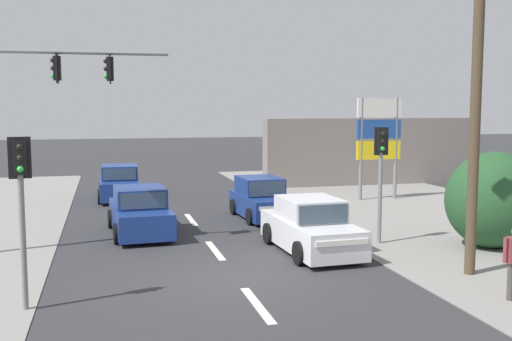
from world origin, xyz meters
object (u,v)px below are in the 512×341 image
sedan_crossing_left (120,184)px  sedan_oncoming_mid (310,228)px  utility_pole_foreground_right (474,41)px  hatchback_kerbside_parked (261,199)px  shopping_plaza_sign (379,134)px  pedestal_signal_left_kerb (21,194)px  traffic_signal_mast (29,107)px  pedestal_signal_right_kerb (381,165)px  sedan_oncoming_near (140,213)px

sedan_crossing_left → sedan_oncoming_mid: bearing=-66.4°
utility_pole_foreground_right → hatchback_kerbside_parked: 10.53m
utility_pole_foreground_right → shopping_plaza_sign: 12.70m
shopping_plaza_sign → pedestal_signal_left_kerb: bearing=-138.5°
shopping_plaza_sign → sedan_oncoming_mid: shopping_plaza_sign is taller
utility_pole_foreground_right → hatchback_kerbside_parked: (-2.94, 8.77, -5.02)m
traffic_signal_mast → sedan_oncoming_mid: (7.73, -1.94, -3.44)m
pedestal_signal_right_kerb → shopping_plaza_sign: (3.90, 8.24, 0.57)m
traffic_signal_mast → sedan_oncoming_near: 4.96m
utility_pole_foreground_right → traffic_signal_mast: 11.95m
sedan_oncoming_near → sedan_crossing_left: same height
sedan_oncoming_mid → sedan_oncoming_near: bearing=141.3°
traffic_signal_mast → shopping_plaza_sign: (13.99, 6.72, -1.16)m
shopping_plaza_sign → sedan_oncoming_near: (-10.89, -4.96, -2.28)m
shopping_plaza_sign → sedan_oncoming_mid: 10.94m
utility_pole_foreground_right → traffic_signal_mast: utility_pole_foreground_right is taller
pedestal_signal_right_kerb → sedan_oncoming_near: size_ratio=0.82×
traffic_signal_mast → pedestal_signal_right_kerb: (10.10, -1.52, -1.73)m
utility_pole_foreground_right → sedan_oncoming_mid: bearing=131.7°
pedestal_signal_right_kerb → pedestal_signal_left_kerb: same height
traffic_signal_mast → pedestal_signal_left_kerb: bearing=-85.9°
pedestal_signal_right_kerb → pedestal_signal_left_kerb: 10.43m
traffic_signal_mast → sedan_crossing_left: (2.64, 9.71, -3.44)m
utility_pole_foreground_right → sedan_oncoming_mid: size_ratio=2.48×
utility_pole_foreground_right → pedestal_signal_left_kerb: 10.78m
sedan_oncoming_near → sedan_crossing_left: 7.96m
utility_pole_foreground_right → shopping_plaza_sign: utility_pole_foreground_right is taller
pedestal_signal_left_kerb → sedan_oncoming_mid: size_ratio=0.83×
pedestal_signal_left_kerb → sedan_oncoming_near: size_ratio=0.82×
utility_pole_foreground_right → traffic_signal_mast: bearing=153.9°
utility_pole_foreground_right → sedan_oncoming_mid: utility_pole_foreground_right is taller
traffic_signal_mast → hatchback_kerbside_parked: traffic_signal_mast is taller
utility_pole_foreground_right → pedestal_signal_right_kerb: utility_pole_foreground_right is taller
pedestal_signal_left_kerb → sedan_oncoming_near: bearing=69.0°
hatchback_kerbside_parked → shopping_plaza_sign: bearing=26.7°
sedan_crossing_left → hatchback_kerbside_parked: 7.96m
sedan_oncoming_mid → pedestal_signal_right_kerb: bearing=10.1°
shopping_plaza_sign → sedan_oncoming_mid: bearing=-125.9°
pedestal_signal_left_kerb → hatchback_kerbside_parked: (7.32, 8.87, -1.71)m
pedestal_signal_right_kerb → sedan_oncoming_near: 7.92m
pedestal_signal_left_kerb → sedan_oncoming_near: (2.72, 7.07, -1.71)m
utility_pole_foreground_right → sedan_crossing_left: size_ratio=2.51×
traffic_signal_mast → pedestal_signal_right_kerb: 10.36m
shopping_plaza_sign → hatchback_kerbside_parked: shopping_plaza_sign is taller
utility_pole_foreground_right → sedan_crossing_left: (-7.99, 14.92, -5.02)m
pedestal_signal_right_kerb → hatchback_kerbside_parked: bearing=115.3°
shopping_plaza_sign → sedan_crossing_left: 11.95m
sedan_crossing_left → hatchback_kerbside_parked: sedan_crossing_left is taller
sedan_crossing_left → utility_pole_foreground_right: bearing=-61.8°
pedestal_signal_right_kerb → sedan_crossing_left: pedestal_signal_right_kerb is taller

